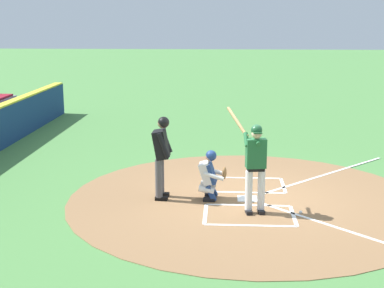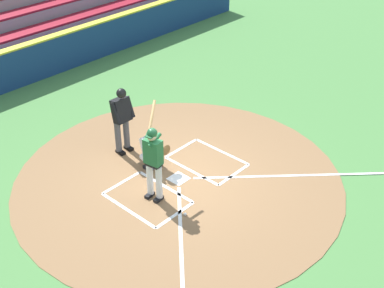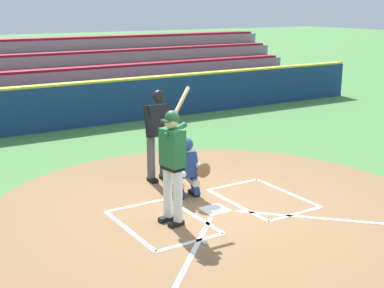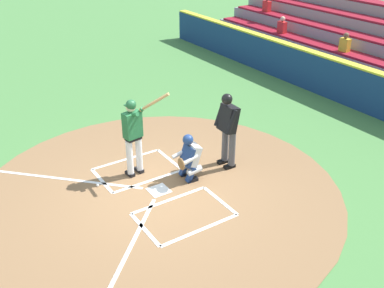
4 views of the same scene
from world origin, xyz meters
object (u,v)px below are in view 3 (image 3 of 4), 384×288
Objects in this scene: baseball at (206,243)px; batter at (172,158)px; catcher at (187,166)px; plate_umpire at (158,129)px.

batter is at bearing -90.01° from baseball.
catcher is 1.18m from plate_umpire.
batter is 28.76× the size of baseball.
plate_umpire is 3.26m from baseball.
baseball is at bearing 74.48° from plate_umpire.
baseball is at bearing 89.99° from batter.
plate_umpire is (0.01, -1.08, 0.49)m from catcher.
plate_umpire is at bearing -105.52° from baseball.
plate_umpire reaches higher than catcher.
plate_umpire is at bearing -112.33° from batter.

